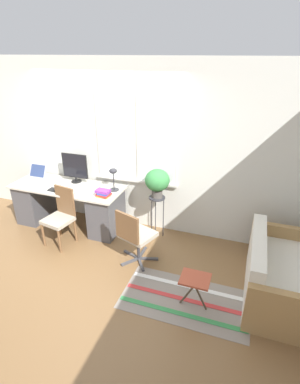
{
  "coord_description": "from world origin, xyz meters",
  "views": [
    {
      "loc": [
        2.2,
        -3.44,
        2.75
      ],
      "look_at": [
        0.93,
        0.18,
        0.94
      ],
      "focal_mm": 28.0,
      "sensor_mm": 36.0,
      "label": 1
    }
  ],
  "objects_px": {
    "couch_loveseat": "(279,277)",
    "monitor": "(75,167)",
    "plant_stand": "(157,202)",
    "folding_stool": "(195,282)",
    "mouse": "(76,192)",
    "book_stack": "(103,193)",
    "desk_chair_wooden": "(60,215)",
    "office_chair_swivel": "(135,235)",
    "potted_plant": "(157,181)",
    "laptop": "(34,177)",
    "desk_lamp": "(113,175)",
    "keyboard": "(60,191)"
  },
  "relations": [
    {
      "from": "desk_chair_wooden",
      "to": "plant_stand",
      "type": "height_order",
      "value": "desk_chair_wooden"
    },
    {
      "from": "book_stack",
      "to": "potted_plant",
      "type": "relative_size",
      "value": 0.5
    },
    {
      "from": "monitor",
      "to": "folding_stool",
      "type": "distance_m",
      "value": 2.78
    },
    {
      "from": "folding_stool",
      "to": "laptop",
      "type": "bearing_deg",
      "value": 159.04
    },
    {
      "from": "desk_chair_wooden",
      "to": "mouse",
      "type": "bearing_deg",
      "value": 78.62
    },
    {
      "from": "office_chair_swivel",
      "to": "potted_plant",
      "type": "xyz_separation_m",
      "value": [
        0.07,
        0.76,
        0.51
      ]
    },
    {
      "from": "desk_lamp",
      "to": "plant_stand",
      "type": "relative_size",
      "value": 0.53
    },
    {
      "from": "desk_chair_wooden",
      "to": "plant_stand",
      "type": "xyz_separation_m",
      "value": [
        1.34,
        0.66,
        0.13
      ]
    },
    {
      "from": "desk_chair_wooden",
      "to": "office_chair_swivel",
      "type": "bearing_deg",
      "value": 5.97
    },
    {
      "from": "plant_stand",
      "to": "book_stack",
      "type": "bearing_deg",
      "value": -156.81
    },
    {
      "from": "desk_chair_wooden",
      "to": "keyboard",
      "type": "bearing_deg",
      "value": 129.84
    },
    {
      "from": "keyboard",
      "to": "desk_lamp",
      "type": "height_order",
      "value": "desk_lamp"
    },
    {
      "from": "laptop",
      "to": "potted_plant",
      "type": "bearing_deg",
      "value": 3.55
    },
    {
      "from": "plant_stand",
      "to": "desk_lamp",
      "type": "bearing_deg",
      "value": -174.87
    },
    {
      "from": "monitor",
      "to": "plant_stand",
      "type": "bearing_deg",
      "value": -1.31
    },
    {
      "from": "monitor",
      "to": "folding_stool",
      "type": "bearing_deg",
      "value": -29.86
    },
    {
      "from": "monitor",
      "to": "desk_chair_wooden",
      "type": "distance_m",
      "value": 0.88
    },
    {
      "from": "book_stack",
      "to": "potted_plant",
      "type": "height_order",
      "value": "potted_plant"
    },
    {
      "from": "plant_stand",
      "to": "potted_plant",
      "type": "xyz_separation_m",
      "value": [
        -0.0,
        0.0,
        0.36
      ]
    },
    {
      "from": "laptop",
      "to": "couch_loveseat",
      "type": "distance_m",
      "value": 4.09
    },
    {
      "from": "couch_loveseat",
      "to": "folding_stool",
      "type": "bearing_deg",
      "value": 119.51
    },
    {
      "from": "monitor",
      "to": "mouse",
      "type": "distance_m",
      "value": 0.52
    },
    {
      "from": "keyboard",
      "to": "folding_stool",
      "type": "distance_m",
      "value": 2.58
    },
    {
      "from": "desk_lamp",
      "to": "laptop",
      "type": "bearing_deg",
      "value": -177.21
    },
    {
      "from": "laptop",
      "to": "desk_lamp",
      "type": "relative_size",
      "value": 0.97
    },
    {
      "from": "book_stack",
      "to": "office_chair_swivel",
      "type": "xyz_separation_m",
      "value": [
        0.69,
        -0.44,
        -0.34
      ]
    },
    {
      "from": "folding_stool",
      "to": "office_chair_swivel",
      "type": "bearing_deg",
      "value": 150.08
    },
    {
      "from": "laptop",
      "to": "desk_lamp",
      "type": "bearing_deg",
      "value": 2.79
    },
    {
      "from": "mouse",
      "to": "desk_chair_wooden",
      "type": "relative_size",
      "value": 0.08
    },
    {
      "from": "desk_lamp",
      "to": "desk_chair_wooden",
      "type": "xyz_separation_m",
      "value": [
        -0.64,
        -0.6,
        -0.53
      ]
    },
    {
      "from": "couch_loveseat",
      "to": "folding_stool",
      "type": "height_order",
      "value": "couch_loveseat"
    },
    {
      "from": "desk_lamp",
      "to": "office_chair_swivel",
      "type": "relative_size",
      "value": 0.44
    },
    {
      "from": "laptop",
      "to": "book_stack",
      "type": "distance_m",
      "value": 1.44
    },
    {
      "from": "office_chair_swivel",
      "to": "laptop",
      "type": "bearing_deg",
      "value": 3.23
    },
    {
      "from": "plant_stand",
      "to": "folding_stool",
      "type": "bearing_deg",
      "value": -55.96
    },
    {
      "from": "office_chair_swivel",
      "to": "folding_stool",
      "type": "height_order",
      "value": "office_chair_swivel"
    },
    {
      "from": "office_chair_swivel",
      "to": "desk_lamp",
      "type": "bearing_deg",
      "value": -28.04
    },
    {
      "from": "folding_stool",
      "to": "desk_chair_wooden",
      "type": "bearing_deg",
      "value": 163.73
    },
    {
      "from": "laptop",
      "to": "book_stack",
      "type": "relative_size",
      "value": 1.56
    },
    {
      "from": "book_stack",
      "to": "desk_chair_wooden",
      "type": "relative_size",
      "value": 0.25
    },
    {
      "from": "office_chair_swivel",
      "to": "couch_loveseat",
      "type": "height_order",
      "value": "office_chair_swivel"
    },
    {
      "from": "monitor",
      "to": "plant_stand",
      "type": "height_order",
      "value": "monitor"
    },
    {
      "from": "couch_loveseat",
      "to": "monitor",
      "type": "bearing_deg",
      "value": 75.9
    },
    {
      "from": "keyboard",
      "to": "desk_lamp",
      "type": "distance_m",
      "value": 0.89
    },
    {
      "from": "desk_lamp",
      "to": "plant_stand",
      "type": "xyz_separation_m",
      "value": [
        0.7,
        0.06,
        -0.4
      ]
    },
    {
      "from": "mouse",
      "to": "desk_lamp",
      "type": "bearing_deg",
      "value": 29.97
    },
    {
      "from": "monitor",
      "to": "couch_loveseat",
      "type": "relative_size",
      "value": 0.35
    },
    {
      "from": "desk_chair_wooden",
      "to": "couch_loveseat",
      "type": "bearing_deg",
      "value": 8.19
    },
    {
      "from": "desk_chair_wooden",
      "to": "potted_plant",
      "type": "height_order",
      "value": "potted_plant"
    },
    {
      "from": "mouse",
      "to": "book_stack",
      "type": "distance_m",
      "value": 0.46
    }
  ]
}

